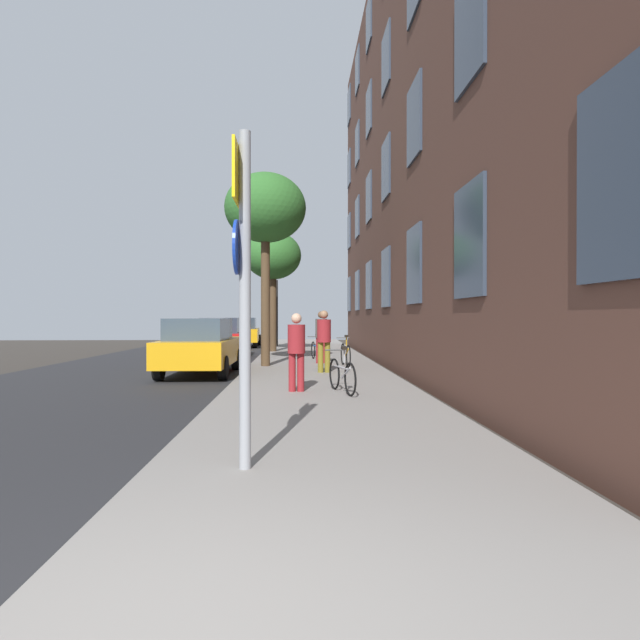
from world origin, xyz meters
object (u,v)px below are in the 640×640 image
Objects in this scene: sign_post at (243,274)px; bicycle_1 at (346,354)px; tree_near at (265,210)px; pedestrian_1 at (324,337)px; bicycle_2 at (316,350)px; pedestrian_0 at (296,347)px; traffic_light at (275,301)px; car_0 at (200,346)px; car_1 at (222,337)px; car_2 at (241,332)px; bicycle_0 at (342,375)px; tree_far at (273,257)px; pedestrian_2 at (321,334)px.

sign_post is 11.35m from bicycle_1.
pedestrian_1 is (1.76, -2.06, -3.96)m from tree_near.
bicycle_2 is at bearing 53.60° from tree_near.
bicycle_1 is at bearing 74.55° from pedestrian_0.
car_0 is at bearing -97.38° from traffic_light.
tree_near reaches higher than sign_post.
car_1 is (-3.77, 2.65, 0.36)m from bicycle_2.
sign_post is at bearing -87.54° from tree_near.
bicycle_1 is 13.62m from car_2.
tree_near reaches higher than pedestrian_0.
car_1 is at bearing 110.27° from bicycle_0.
bicycle_2 is at bearing 91.83° from bicycle_0.
car_2 reaches higher than bicycle_2.
bicycle_1 is (2.72, -10.96, -2.00)m from traffic_light.
car_0 is at bearing -100.99° from tree_far.
tree_near reaches higher than car_0.
pedestrian_0 is (-1.52, -5.50, 0.54)m from bicycle_1.
pedestrian_0 is (1.01, -5.77, -4.02)m from tree_near.
tree_far is at bearing 101.55° from pedestrian_1.
tree_far reaches higher than pedestrian_2.
bicycle_1 is at bearing 66.92° from pedestrian_1.
bicycle_0 is 1.00× the size of bicycle_2.
sign_post reaches higher than car_2.
bicycle_0 is 18.98m from car_2.
tree_near reaches higher than bicycle_2.
pedestrian_1 reaches higher than car_2.
bicycle_0 is 0.38× the size of car_0.
traffic_light reaches higher than pedestrian_0.
tree_far reaches higher than car_1.
car_0 is (-3.58, -2.36, -0.27)m from pedestrian_2.
bicycle_1 is (0.58, 5.73, 0.01)m from bicycle_0.
bicycle_1 is 4.48m from car_0.
car_2 is at bearing 96.25° from sign_post.
car_0 is (-3.72, 4.51, 0.35)m from bicycle_0.
traffic_light is (-0.68, 22.01, 0.39)m from sign_post.
tree_far is at bearing -69.69° from car_2.
bicycle_0 is at bearing -72.04° from tree_near.
tree_far is 1.37× the size of car_1.
bicycle_2 is 5.13m from car_0.
car_0 is (-2.26, 9.82, -1.27)m from sign_post.
pedestrian_1 reaches higher than car_0.
tree_far is at bearing 91.85° from sign_post.
pedestrian_1 is at bearing -90.92° from pedestrian_2.
bicycle_1 is at bearing -70.27° from tree_far.
sign_post reaches higher than pedestrian_1.
car_1 and car_2 have the same top height.
pedestrian_2 is 5.64m from car_1.
tree_far is 3.14× the size of bicycle_1.
tree_far reaches higher than pedestrian_0.
tree_near reaches higher than bicycle_0.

